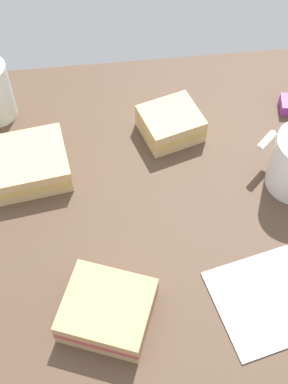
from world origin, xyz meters
The scene contains 5 objects.
tabletop centered at (0.00, 0.00, 1.00)cm, with size 90.00×64.00×2.00cm, color #4C3828.
sandwich_main centered at (-16.92, 7.93, 4.20)cm, with size 13.03×12.03×4.40cm.
sandwich_side centered at (-6.80, -17.32, 4.20)cm, with size 13.92×13.31×4.40cm.
sandwich_extra centered at (6.00, 13.60, 4.20)cm, with size 11.07×10.46×4.40cm.
paper_napkin centered at (14.33, -17.66, 2.15)cm, with size 13.31×13.31×0.30cm, color white.
Camera 1 is at (-5.31, -44.47, 68.44)cm, focal length 49.66 mm.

